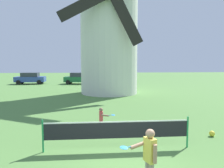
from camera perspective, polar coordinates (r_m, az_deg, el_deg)
name	(u,v)px	position (r m, az deg, el deg)	size (l,w,h in m)	color
windmill	(109,26)	(21.84, -0.76, 14.53)	(8.84, 6.10, 13.13)	silver
tennis_net	(117,130)	(7.75, 1.33, -11.63)	(4.99, 0.06, 1.10)	#238E4C
player_near	(149,155)	(5.56, 9.38, -17.41)	(0.87, 0.46, 1.43)	#9E937F
player_far	(102,118)	(9.60, -2.62, -8.73)	(0.69, 0.39, 1.07)	slate
stray_ball	(212,134)	(10.08, 24.04, -11.42)	(0.23, 0.23, 0.23)	yellow
parked_car_blue	(30,78)	(33.06, -20.04, 1.42)	(4.02, 1.90, 1.56)	#334C99
parked_car_green	(79,78)	(31.46, -8.40, 1.51)	(4.12, 2.26, 1.56)	#1E6638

